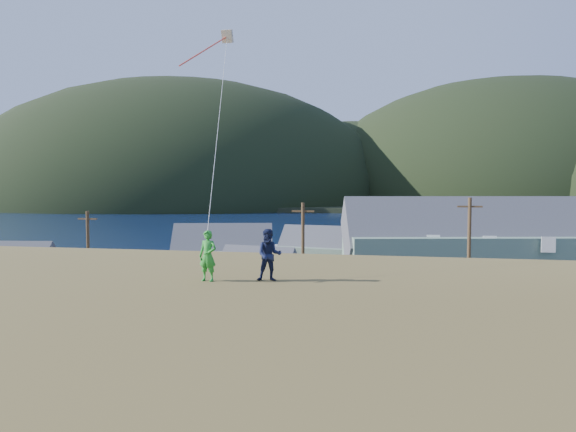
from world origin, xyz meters
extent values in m
plane|color=#0A1638|center=(0.00, 0.00, 0.00)|extent=(900.00, 900.00, 0.00)
cube|color=#4C3D19|center=(0.00, -2.00, 0.05)|extent=(110.00, 8.00, 0.10)
cube|color=#28282B|center=(0.00, 17.00, 0.06)|extent=(72.00, 36.00, 0.12)
cube|color=gray|center=(-6.00, 40.00, 0.45)|extent=(26.00, 14.00, 0.90)
cube|color=black|center=(0.00, 330.00, 1.00)|extent=(900.00, 320.00, 2.00)
ellipsoid|color=black|center=(-220.00, 280.00, 2.00)|extent=(240.00, 216.00, 108.00)
ellipsoid|color=black|center=(-120.00, 260.00, 2.00)|extent=(260.00, 234.00, 143.00)
ellipsoid|color=black|center=(-20.00, 300.00, 2.00)|extent=(200.00, 180.00, 100.00)
ellipsoid|color=black|center=(70.00, 290.00, 2.00)|extent=(230.00, 207.00, 142.60)
cube|color=gray|center=(17.16, 20.08, 2.77)|extent=(32.10, 15.23, 5.30)
cube|color=#47474C|center=(17.16, 20.08, 6.84)|extent=(32.55, 15.17, 8.67)
cube|color=#33776B|center=(-28.80, 7.58, 1.46)|extent=(7.86, 6.34, 2.69)
cube|color=#47474C|center=(-28.80, 7.58, 3.53)|extent=(8.34, 6.27, 5.24)
cube|color=slate|center=(-11.01, 16.97, 1.88)|extent=(11.18, 8.78, 3.52)
cube|color=#47474C|center=(-11.01, 16.97, 4.51)|extent=(11.61, 8.65, 6.33)
cube|color=silver|center=(-5.79, 10.94, 1.43)|extent=(7.23, 5.71, 2.61)
cube|color=#47474C|center=(-5.79, 10.94, 3.38)|extent=(7.72, 5.77, 4.65)
cube|color=gray|center=(-1.83, 26.21, 1.63)|extent=(10.27, 7.21, 3.02)
cube|color=#47474C|center=(-1.83, 26.21, 3.99)|extent=(10.76, 7.27, 5.63)
cylinder|color=#47331E|center=(-16.66, 1.50, 4.18)|extent=(0.24, 0.24, 8.13)
cylinder|color=#47331E|center=(0.13, 1.50, 4.55)|extent=(0.24, 0.24, 8.86)
cylinder|color=#47331E|center=(11.30, 1.50, 4.75)|extent=(0.24, 0.24, 9.27)
imported|color=#9D9DA1|center=(-13.76, 18.10, 0.87)|extent=(1.85, 4.65, 1.50)
imported|color=black|center=(-3.91, 17.51, 0.89)|extent=(2.43, 5.40, 1.54)
imported|color=white|center=(-10.11, 17.38, 0.85)|extent=(2.99, 5.51, 1.47)
imported|color=#354085|center=(4.70, 23.43, 0.81)|extent=(1.84, 4.32, 1.39)
imported|color=gray|center=(-19.29, 24.23, 0.82)|extent=(1.98, 4.39, 1.40)
imported|color=navy|center=(-1.02, 19.39, 0.81)|extent=(1.94, 4.14, 1.37)
imported|color=red|center=(-20.45, 17.66, 0.82)|extent=(2.01, 4.23, 1.40)
imported|color=green|center=(0.77, -19.47, 7.97)|extent=(0.61, 0.45, 1.53)
imported|color=#151C3C|center=(2.57, -19.07, 7.99)|extent=(0.87, 0.74, 1.57)
cube|color=beige|center=(-0.96, -12.09, 16.66)|extent=(0.45, 0.43, 0.60)
cylinder|color=#EE4F3E|center=(-1.56, -13.34, 15.76)|extent=(0.06, 0.06, 3.31)
cylinder|color=white|center=(-0.09, -15.78, 12.70)|extent=(0.02, 0.02, 10.97)
camera|label=1|loc=(6.13, -34.01, 9.99)|focal=32.00mm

